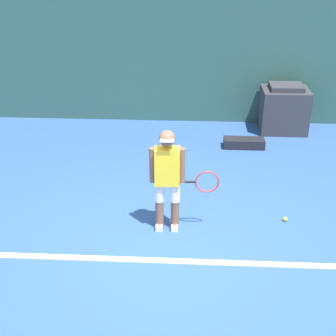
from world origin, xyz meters
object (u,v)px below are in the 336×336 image
tennis_player (168,177)px  equipment_bag (244,143)px  covered_chair (284,109)px  tennis_ball (285,219)px

tennis_player → equipment_bag: size_ratio=1.88×
equipment_bag → covered_chair: bearing=47.0°
tennis_player → covered_chair: size_ratio=1.48×
tennis_player → tennis_ball: (1.71, 0.26, -0.79)m
covered_chair → tennis_player: bearing=-119.9°
tennis_ball → equipment_bag: 2.69m
tennis_ball → equipment_bag: bearing=98.0°
tennis_player → tennis_ball: size_ratio=22.05×
covered_chair → equipment_bag: bearing=-133.0°
tennis_ball → covered_chair: bearing=81.7°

